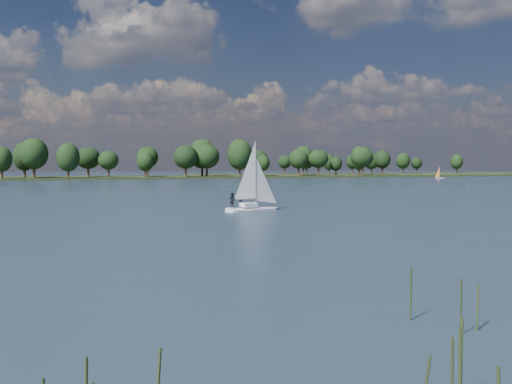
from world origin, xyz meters
TOP-DOWN VIEW (x-y plane):
  - ground at (0.00, 100.00)m, footprint 700.00×700.00m
  - far_shore at (0.00, 212.00)m, footprint 660.00×40.00m
  - far_shore_back at (160.00, 260.00)m, footprint 220.00×30.00m
  - sailboat at (-3.82, 40.81)m, footprint 6.81×3.60m
  - dinghy_orange at (125.90, 165.02)m, footprint 3.18×2.80m
  - treeline at (-12.82, 208.10)m, footprint 562.51×73.54m

SIDE VIEW (x-z plane):
  - ground at x=0.00m, z-range 0.00..0.00m
  - far_shore at x=0.00m, z-range -0.75..0.75m
  - far_shore_back at x=160.00m, z-range -0.70..0.70m
  - dinghy_orange at x=125.90m, z-range -1.29..3.61m
  - sailboat at x=-3.82m, z-range -1.91..6.73m
  - treeline at x=-12.82m, z-range -0.98..16.96m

